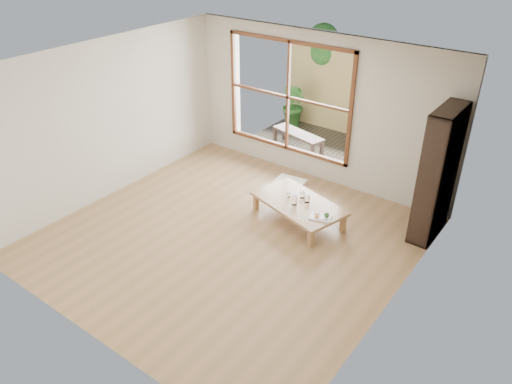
# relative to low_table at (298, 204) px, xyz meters

# --- Properties ---
(ground) EXTENTS (5.00, 5.00, 0.00)m
(ground) POSITION_rel_low_table_xyz_m (-0.55, -1.02, -0.28)
(ground) COLOR tan
(ground) RESTS_ON ground
(low_table) EXTENTS (1.62, 1.18, 0.32)m
(low_table) POSITION_rel_low_table_xyz_m (0.00, 0.00, 0.00)
(low_table) COLOR #AE7B54
(low_table) RESTS_ON ground
(floor_cushion) EXTENTS (0.58, 0.58, 0.08)m
(floor_cushion) POSITION_rel_low_table_xyz_m (-0.72, 0.82, -0.24)
(floor_cushion) COLOR silver
(floor_cushion) RESTS_ON ground
(bookshelf) EXTENTS (0.32, 0.90, 1.99)m
(bookshelf) POSITION_rel_low_table_xyz_m (1.77, 0.87, 0.72)
(bookshelf) COLOR black
(bookshelf) RESTS_ON ground
(glass_tall) EXTENTS (0.08, 0.08, 0.15)m
(glass_tall) POSITION_rel_low_table_xyz_m (-0.02, -0.10, 0.11)
(glass_tall) COLOR silver
(glass_tall) RESTS_ON low_table
(glass_mid) EXTENTS (0.08, 0.08, 0.11)m
(glass_mid) POSITION_rel_low_table_xyz_m (0.11, 0.08, 0.09)
(glass_mid) COLOR silver
(glass_mid) RESTS_ON low_table
(glass_short) EXTENTS (0.08, 0.08, 0.10)m
(glass_short) POSITION_rel_low_table_xyz_m (-0.03, 0.15, 0.09)
(glass_short) COLOR silver
(glass_short) RESTS_ON low_table
(glass_small) EXTENTS (0.06, 0.06, 0.07)m
(glass_small) POSITION_rel_low_table_xyz_m (-0.21, 0.04, 0.07)
(glass_small) COLOR silver
(glass_small) RESTS_ON low_table
(food_tray) EXTENTS (0.35, 0.29, 0.10)m
(food_tray) POSITION_rel_low_table_xyz_m (0.52, -0.18, 0.06)
(food_tray) COLOR white
(food_tray) RESTS_ON low_table
(deck) EXTENTS (2.80, 2.00, 0.05)m
(deck) POSITION_rel_low_table_xyz_m (-1.15, 2.54, -0.28)
(deck) COLOR #332D25
(deck) RESTS_ON ground
(garden_bench) EXTENTS (1.21, 0.61, 0.37)m
(garden_bench) POSITION_rel_low_table_xyz_m (-1.38, 2.17, 0.05)
(garden_bench) COLOR black
(garden_bench) RESTS_ON deck
(bamboo_fence) EXTENTS (2.80, 0.06, 1.80)m
(bamboo_fence) POSITION_rel_low_table_xyz_m (-1.15, 3.54, 0.62)
(bamboo_fence) COLOR tan
(bamboo_fence) RESTS_ON ground
(shrub_right) EXTENTS (0.84, 0.73, 0.93)m
(shrub_right) POSITION_rel_low_table_xyz_m (-0.34, 3.24, 0.21)
(shrub_right) COLOR #326926
(shrub_right) RESTS_ON deck
(shrub_left) EXTENTS (0.69, 0.63, 1.02)m
(shrub_left) POSITION_rel_low_table_xyz_m (-2.09, 3.13, 0.25)
(shrub_left) COLOR #326926
(shrub_left) RESTS_ON deck
(garden_tree) EXTENTS (1.04, 0.85, 2.22)m
(garden_tree) POSITION_rel_low_table_xyz_m (-1.83, 3.84, 1.35)
(garden_tree) COLOR #4C3D2D
(garden_tree) RESTS_ON ground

